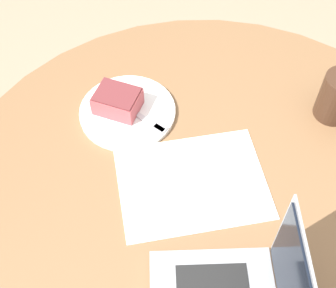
# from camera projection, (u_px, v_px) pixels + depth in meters

# --- Properties ---
(dining_table) EXTENTS (1.13, 1.13, 0.73)m
(dining_table) POSITION_uv_depth(u_px,v_px,m) (210.00, 228.00, 1.03)
(dining_table) COLOR brown
(dining_table) RESTS_ON ground_plane
(paper_document) EXTENTS (0.36, 0.31, 0.00)m
(paper_document) POSITION_uv_depth(u_px,v_px,m) (192.00, 183.00, 0.96)
(paper_document) COLOR white
(paper_document) RESTS_ON dining_table
(plate) EXTENTS (0.22, 0.22, 0.01)m
(plate) POSITION_uv_depth(u_px,v_px,m) (128.00, 112.00, 1.07)
(plate) COLOR white
(plate) RESTS_ON dining_table
(cake_slice) EXTENTS (0.12, 0.12, 0.05)m
(cake_slice) POSITION_uv_depth(u_px,v_px,m) (117.00, 101.00, 1.05)
(cake_slice) COLOR #B74C51
(cake_slice) RESTS_ON plate
(fork) EXTENTS (0.08, 0.17, 0.00)m
(fork) POSITION_uv_depth(u_px,v_px,m) (141.00, 117.00, 1.05)
(fork) COLOR silver
(fork) RESTS_ON plate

